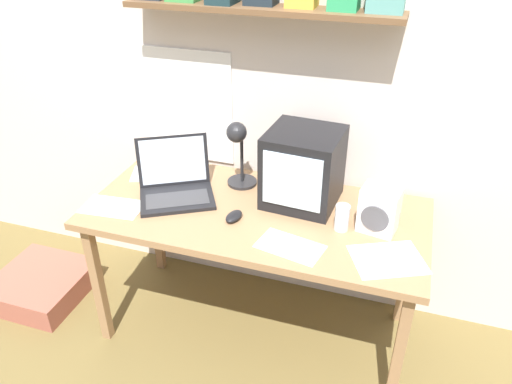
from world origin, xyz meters
TOP-DOWN VIEW (x-y plane):
  - ground_plane at (0.00, 0.00)m, footprint 12.00×12.00m
  - back_wall at (-0.00, 0.42)m, footprint 5.60×0.24m
  - corner_desk at (0.00, 0.00)m, footprint 1.56×0.73m
  - crt_monitor at (0.18, 0.15)m, footprint 0.35×0.35m
  - laptop at (-0.42, 0.03)m, footprint 0.45×0.43m
  - desk_lamp at (-0.15, 0.18)m, footprint 0.15×0.18m
  - juice_glass at (0.40, -0.03)m, footprint 0.06×0.06m
  - space_heater at (0.55, 0.02)m, footprint 0.18×0.15m
  - computer_mouse at (-0.07, -0.10)m, footprint 0.08×0.11m
  - loose_paper_near_laptop at (0.22, -0.22)m, footprint 0.30×0.21m
  - open_notebook at (-0.65, -0.18)m, footprint 0.29×0.19m
  - loose_paper_near_monitor at (0.61, -0.18)m, footprint 0.35×0.32m
  - printed_handout at (-0.59, 0.18)m, footprint 0.32×0.25m
  - floor_cushion at (-1.25, -0.14)m, footprint 0.48×0.48m

SIDE VIEW (x-z plane):
  - ground_plane at x=0.00m, z-range 0.00..0.00m
  - floor_cushion at x=-1.25m, z-range 0.00..0.14m
  - corner_desk at x=0.00m, z-range 0.31..1.05m
  - printed_handout at x=-0.59m, z-range 0.74..0.75m
  - open_notebook at x=-0.65m, z-range 0.74..0.75m
  - loose_paper_near_monitor at x=0.61m, z-range 0.74..0.75m
  - loose_paper_near_laptop at x=0.22m, z-range 0.74..0.75m
  - computer_mouse at x=-0.07m, z-range 0.74..0.77m
  - juice_glass at x=0.40m, z-range 0.74..0.85m
  - laptop at x=-0.42m, z-range 0.68..0.94m
  - space_heater at x=0.55m, z-range 0.74..0.95m
  - crt_monitor at x=0.18m, z-range 0.74..1.09m
  - desk_lamp at x=-0.15m, z-range 0.79..1.14m
  - back_wall at x=0.00m, z-range 0.01..2.61m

